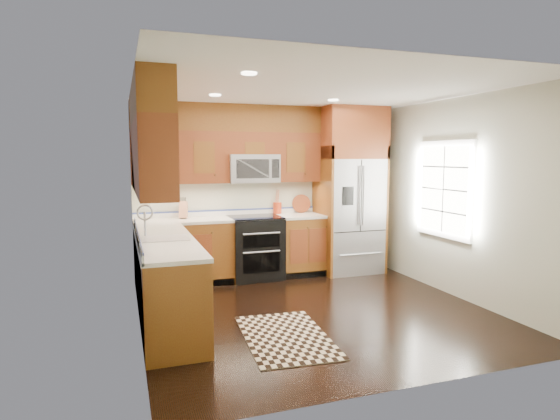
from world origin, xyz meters
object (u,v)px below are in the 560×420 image
object	(u,v)px
utensil_crock	(277,205)
knife_block	(183,210)
rug	(286,336)
refrigerator	(350,190)
range	(255,248)

from	to	relation	value
utensil_crock	knife_block	bearing A→B (deg)	-176.81
rug	knife_block	size ratio (longest dim) A/B	4.49
rug	utensil_crock	world-z (taller)	utensil_crock
refrigerator	utensil_crock	size ratio (longest dim) A/B	6.86
range	utensil_crock	size ratio (longest dim) A/B	2.49
utensil_crock	refrigerator	bearing A→B (deg)	-15.50
range	knife_block	bearing A→B (deg)	169.74
utensil_crock	rug	bearing A→B (deg)	-106.76
range	rug	world-z (taller)	range
range	rug	distance (m)	2.42
rug	utensil_crock	bearing A→B (deg)	77.49
range	knife_block	size ratio (longest dim) A/B	3.07
refrigerator	knife_block	xyz separation A→B (m)	(-2.59, 0.23, -0.24)
refrigerator	knife_block	world-z (taller)	refrigerator
refrigerator	utensil_crock	xyz separation A→B (m)	(-1.11, 0.31, -0.23)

